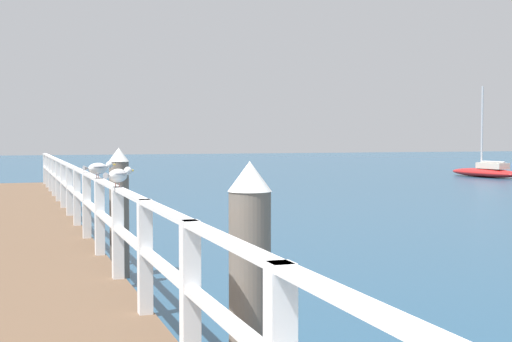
% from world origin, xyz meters
% --- Properties ---
extents(pier_deck, '(2.28, 24.48, 0.49)m').
position_xyz_m(pier_deck, '(0.00, 12.24, 0.24)').
color(pier_deck, brown).
rests_on(pier_deck, ground_plane).
extents(pier_railing, '(0.12, 23.00, 1.01)m').
position_xyz_m(pier_railing, '(1.06, 12.24, 1.11)').
color(pier_railing, white).
rests_on(pier_railing, pier_deck).
extents(dock_piling_near, '(0.29, 0.29, 1.89)m').
position_xyz_m(dock_piling_near, '(1.44, 3.96, 0.95)').
color(dock_piling_near, '#6B6056').
rests_on(dock_piling_near, ground_plane).
extents(dock_piling_far, '(0.29, 0.29, 1.89)m').
position_xyz_m(dock_piling_far, '(1.44, 9.81, 0.95)').
color(dock_piling_far, '#6B6056').
rests_on(dock_piling_far, ground_plane).
extents(seagull_foreground, '(0.38, 0.36, 0.21)m').
position_xyz_m(seagull_foreground, '(1.07, 7.29, 1.63)').
color(seagull_foreground, white).
rests_on(seagull_foreground, pier_railing).
extents(seagull_background, '(0.45, 0.25, 0.21)m').
position_xyz_m(seagull_background, '(1.07, 9.11, 1.63)').
color(seagull_background, white).
rests_on(seagull_background, pier_railing).
extents(boat_2, '(1.85, 4.50, 4.58)m').
position_xyz_m(boat_2, '(22.58, 29.13, 0.30)').
color(boat_2, red).
rests_on(boat_2, ground_plane).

